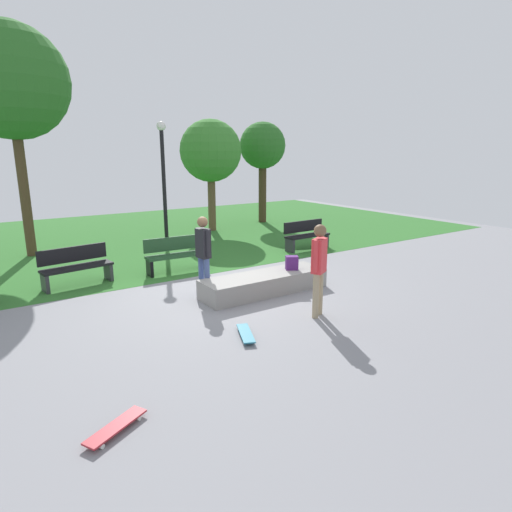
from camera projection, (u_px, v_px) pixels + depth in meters
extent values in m
plane|color=gray|center=(220.00, 292.00, 9.71)|extent=(28.00, 28.00, 0.00)
cube|color=#2D6B28|center=(120.00, 237.00, 15.94)|extent=(26.60, 12.59, 0.01)
cube|color=gray|center=(265.00, 283.00, 9.63)|extent=(2.96, 0.86, 0.43)
cube|color=#4C1E66|center=(292.00, 263.00, 9.91)|extent=(0.34, 0.31, 0.32)
cylinder|color=tan|center=(320.00, 293.00, 8.28)|extent=(0.12, 0.12, 0.87)
cylinder|color=tan|center=(316.00, 296.00, 8.09)|extent=(0.12, 0.12, 0.87)
cube|color=red|center=(319.00, 256.00, 8.01)|extent=(0.38, 0.33, 0.65)
cylinder|color=red|center=(322.00, 253.00, 8.15)|extent=(0.09, 0.09, 0.60)
cylinder|color=red|center=(316.00, 256.00, 7.86)|extent=(0.09, 0.09, 0.60)
sphere|color=brown|center=(320.00, 231.00, 7.89)|extent=(0.24, 0.24, 0.24)
cylinder|color=#3F5184|center=(201.00, 276.00, 9.47)|extent=(0.12, 0.12, 0.85)
cylinder|color=#3F5184|center=(207.00, 278.00, 9.31)|extent=(0.12, 0.12, 0.85)
cube|color=black|center=(203.00, 243.00, 9.21)|extent=(0.24, 0.35, 0.64)
cylinder|color=black|center=(199.00, 241.00, 9.33)|extent=(0.09, 0.09, 0.59)
cylinder|color=black|center=(208.00, 243.00, 9.08)|extent=(0.09, 0.09, 0.59)
sphere|color=brown|center=(203.00, 222.00, 9.10)|extent=(0.23, 0.23, 0.23)
cube|color=teal|center=(246.00, 333.00, 7.33)|extent=(0.49, 0.82, 0.02)
cylinder|color=silver|center=(253.00, 342.00, 7.09)|extent=(0.05, 0.06, 0.06)
cylinder|color=silver|center=(244.00, 343.00, 7.05)|extent=(0.05, 0.06, 0.06)
cylinder|color=silver|center=(247.00, 329.00, 7.62)|extent=(0.05, 0.06, 0.06)
cylinder|color=silver|center=(239.00, 329.00, 7.59)|extent=(0.05, 0.06, 0.06)
cube|color=#A5262D|center=(116.00, 426.00, 4.84)|extent=(0.80, 0.55, 0.02)
cylinder|color=silver|center=(102.00, 446.00, 4.57)|extent=(0.06, 0.05, 0.06)
cylinder|color=silver|center=(91.00, 442.00, 4.65)|extent=(0.06, 0.05, 0.06)
cylinder|color=silver|center=(139.00, 418.00, 5.05)|extent=(0.06, 0.05, 0.06)
cylinder|color=silver|center=(129.00, 414.00, 5.13)|extent=(0.06, 0.05, 0.06)
cube|color=black|center=(77.00, 267.00, 10.05)|extent=(1.65, 0.67, 0.06)
cube|color=black|center=(73.00, 254.00, 10.14)|extent=(1.59, 0.29, 0.36)
cube|color=#2D2D33|center=(108.00, 271.00, 10.58)|extent=(0.14, 0.40, 0.45)
cube|color=#2D2D33|center=(45.00, 283.00, 9.62)|extent=(0.14, 0.40, 0.45)
cube|color=black|center=(308.00, 236.00, 13.84)|extent=(1.61, 0.50, 0.06)
cube|color=black|center=(303.00, 226.00, 13.95)|extent=(1.60, 0.12, 0.36)
cube|color=#2D2D33|center=(324.00, 240.00, 14.31)|extent=(0.09, 0.40, 0.45)
cube|color=#2D2D33|center=(290.00, 245.00, 13.48)|extent=(0.09, 0.40, 0.45)
cube|color=#1E4223|center=(177.00, 255.00, 11.20)|extent=(1.62, 0.52, 0.06)
cube|color=#1E4223|center=(173.00, 243.00, 11.32)|extent=(1.60, 0.14, 0.36)
cube|color=black|center=(203.00, 260.00, 11.62)|extent=(0.10, 0.40, 0.45)
cube|color=black|center=(150.00, 268.00, 10.88)|extent=(0.10, 0.40, 0.45)
cylinder|color=#4C3823|center=(24.00, 189.00, 12.63)|extent=(0.29, 0.29, 4.04)
sphere|color=#286623|center=(10.00, 81.00, 11.93)|extent=(3.18, 3.18, 3.18)
cylinder|color=#42301E|center=(262.00, 191.00, 19.05)|extent=(0.34, 0.34, 2.76)
sphere|color=#286623|center=(263.00, 145.00, 18.58)|extent=(1.99, 1.99, 1.99)
cylinder|color=brown|center=(212.00, 200.00, 17.04)|extent=(0.30, 0.30, 2.40)
sphere|color=#387F2D|center=(211.00, 151.00, 16.59)|extent=(2.39, 2.39, 2.39)
cylinder|color=black|center=(164.00, 192.00, 13.37)|extent=(0.12, 0.12, 3.72)
sphere|color=silver|center=(161.00, 126.00, 12.90)|extent=(0.28, 0.28, 0.28)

